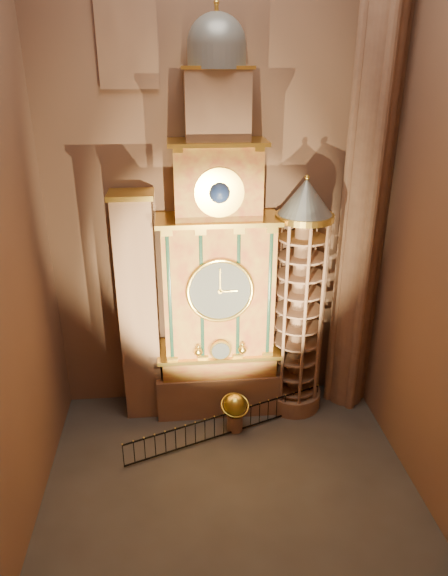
{
  "coord_description": "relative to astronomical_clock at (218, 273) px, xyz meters",
  "views": [
    {
      "loc": [
        -1.69,
        -15.02,
        14.71
      ],
      "look_at": [
        0.07,
        3.0,
        6.85
      ],
      "focal_mm": 32.0,
      "sensor_mm": 36.0,
      "label": 1
    }
  ],
  "objects": [
    {
      "name": "floor",
      "position": [
        0.0,
        -4.96,
        -6.68
      ],
      "size": [
        14.0,
        14.0,
        0.0
      ],
      "primitive_type": "plane",
      "color": "#383330",
      "rests_on": "ground"
    },
    {
      "name": "wall_back",
      "position": [
        0.0,
        1.04,
        4.32
      ],
      "size": [
        22.0,
        0.0,
        22.0
      ],
      "primitive_type": "plane",
      "rotation": [
        1.57,
        0.0,
        0.0
      ],
      "color": "#825E46",
      "rests_on": "floor"
    },
    {
      "name": "astronomical_clock",
      "position": [
        0.0,
        0.0,
        0.0
      ],
      "size": [
        5.6,
        2.41,
        16.7
      ],
      "color": "#8C634C",
      "rests_on": "floor"
    },
    {
      "name": "portrait_tower",
      "position": [
        -3.4,
        0.02,
        -1.53
      ],
      "size": [
        1.8,
        1.6,
        10.2
      ],
      "color": "#8C634C",
      "rests_on": "floor"
    },
    {
      "name": "stair_turret",
      "position": [
        3.5,
        -0.26,
        -1.41
      ],
      "size": [
        2.5,
        2.5,
        10.8
      ],
      "color": "#8C634C",
      "rests_on": "floor"
    },
    {
      "name": "gothic_pier",
      "position": [
        6.1,
        0.04,
        4.32
      ],
      "size": [
        2.04,
        2.04,
        22.0
      ],
      "color": "#8C634C",
      "rests_on": "floor"
    },
    {
      "name": "stained_glass_window",
      "position": [
        -3.2,
        0.95,
        9.82
      ],
      "size": [
        2.2,
        0.14,
        5.2
      ],
      "color": "navy",
      "rests_on": "wall_back"
    },
    {
      "name": "celestial_globe",
      "position": [
        0.55,
        -1.88,
        -5.6
      ],
      "size": [
        1.45,
        1.4,
        1.8
      ],
      "color": "#8C634C",
      "rests_on": "floor"
    },
    {
      "name": "iron_railing",
      "position": [
        0.23,
        -2.21,
        -6.08
      ],
      "size": [
        8.67,
        3.26,
        1.1
      ],
      "color": "black",
      "rests_on": "floor"
    }
  ]
}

